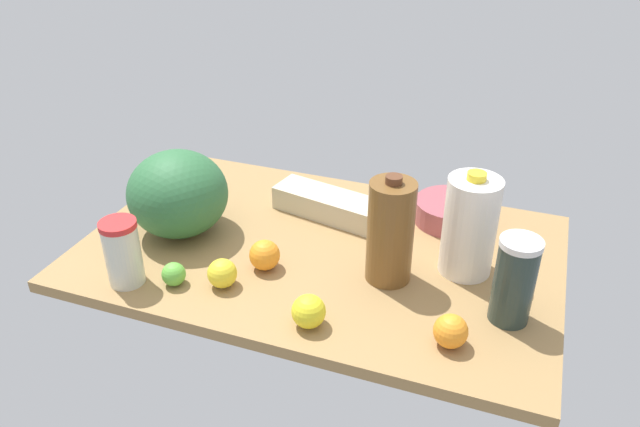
{
  "coord_description": "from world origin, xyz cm",
  "views": [
    {
      "loc": [
        46.25,
        -126.0,
        91.4
      ],
      "look_at": [
        0.0,
        0.0,
        13.0
      ],
      "focal_mm": 35.0,
      "sensor_mm": 36.0,
      "label": 1
    }
  ],
  "objects_px": {
    "tumbler_cup": "(123,252)",
    "chocolate_milk_jug": "(390,232)",
    "lemon_far_back": "(309,311)",
    "lime_by_jug": "(174,274)",
    "milk_jug": "(470,226)",
    "orange_loose": "(265,255)",
    "lemon_near_front": "(222,273)",
    "egg_carton": "(331,205)",
    "watermelon": "(178,194)",
    "mixing_bowl": "(450,211)",
    "shaker_bottle": "(514,281)",
    "orange_beside_bowl": "(451,331)"
  },
  "relations": [
    {
      "from": "milk_jug",
      "to": "shaker_bottle",
      "type": "bearing_deg",
      "value": -51.96
    },
    {
      "from": "milk_jug",
      "to": "watermelon",
      "type": "relative_size",
      "value": 1.01
    },
    {
      "from": "chocolate_milk_jug",
      "to": "lemon_far_back",
      "type": "relative_size",
      "value": 3.64
    },
    {
      "from": "shaker_bottle",
      "to": "lemon_far_back",
      "type": "distance_m",
      "value": 0.44
    },
    {
      "from": "orange_beside_bowl",
      "to": "lime_by_jug",
      "type": "bearing_deg",
      "value": -178.74
    },
    {
      "from": "watermelon",
      "to": "orange_loose",
      "type": "distance_m",
      "value": 0.3
    },
    {
      "from": "milk_jug",
      "to": "orange_loose",
      "type": "xyz_separation_m",
      "value": [
        -0.46,
        -0.16,
        -0.09
      ]
    },
    {
      "from": "lemon_near_front",
      "to": "egg_carton",
      "type": "bearing_deg",
      "value": 71.85
    },
    {
      "from": "tumbler_cup",
      "to": "chocolate_milk_jug",
      "type": "distance_m",
      "value": 0.62
    },
    {
      "from": "orange_loose",
      "to": "orange_beside_bowl",
      "type": "bearing_deg",
      "value": -14.21
    },
    {
      "from": "egg_carton",
      "to": "lemon_near_front",
      "type": "relative_size",
      "value": 4.67
    },
    {
      "from": "egg_carton",
      "to": "orange_loose",
      "type": "relative_size",
      "value": 4.33
    },
    {
      "from": "tumbler_cup",
      "to": "milk_jug",
      "type": "xyz_separation_m",
      "value": [
        0.74,
        0.32,
        0.04
      ]
    },
    {
      "from": "chocolate_milk_jug",
      "to": "mixing_bowl",
      "type": "bearing_deg",
      "value": 73.25
    },
    {
      "from": "chocolate_milk_jug",
      "to": "orange_loose",
      "type": "distance_m",
      "value": 0.31
    },
    {
      "from": "lime_by_jug",
      "to": "egg_carton",
      "type": "bearing_deg",
      "value": 60.8
    },
    {
      "from": "shaker_bottle",
      "to": "lemon_near_front",
      "type": "xyz_separation_m",
      "value": [
        -0.64,
        -0.11,
        -0.07
      ]
    },
    {
      "from": "chocolate_milk_jug",
      "to": "lemon_near_front",
      "type": "height_order",
      "value": "chocolate_milk_jug"
    },
    {
      "from": "shaker_bottle",
      "to": "egg_carton",
      "type": "relative_size",
      "value": 0.62
    },
    {
      "from": "mixing_bowl",
      "to": "lemon_near_front",
      "type": "distance_m",
      "value": 0.65
    },
    {
      "from": "tumbler_cup",
      "to": "orange_loose",
      "type": "height_order",
      "value": "tumbler_cup"
    },
    {
      "from": "watermelon",
      "to": "mixing_bowl",
      "type": "distance_m",
      "value": 0.73
    },
    {
      "from": "milk_jug",
      "to": "orange_loose",
      "type": "bearing_deg",
      "value": -160.67
    },
    {
      "from": "milk_jug",
      "to": "chocolate_milk_jug",
      "type": "bearing_deg",
      "value": -150.78
    },
    {
      "from": "tumbler_cup",
      "to": "watermelon",
      "type": "relative_size",
      "value": 0.63
    },
    {
      "from": "watermelon",
      "to": "tumbler_cup",
      "type": "bearing_deg",
      "value": -90.63
    },
    {
      "from": "mixing_bowl",
      "to": "tumbler_cup",
      "type": "bearing_deg",
      "value": -141.0
    },
    {
      "from": "chocolate_milk_jug",
      "to": "lemon_near_front",
      "type": "relative_size",
      "value": 3.88
    },
    {
      "from": "orange_loose",
      "to": "orange_beside_bowl",
      "type": "relative_size",
      "value": 1.05
    },
    {
      "from": "milk_jug",
      "to": "lemon_near_front",
      "type": "relative_size",
      "value": 3.78
    },
    {
      "from": "orange_loose",
      "to": "milk_jug",
      "type": "bearing_deg",
      "value": 19.33
    },
    {
      "from": "egg_carton",
      "to": "tumbler_cup",
      "type": "bearing_deg",
      "value": -115.81
    },
    {
      "from": "watermelon",
      "to": "mixing_bowl",
      "type": "bearing_deg",
      "value": 24.09
    },
    {
      "from": "tumbler_cup",
      "to": "egg_carton",
      "type": "bearing_deg",
      "value": 52.6
    },
    {
      "from": "tumbler_cup",
      "to": "mixing_bowl",
      "type": "xyz_separation_m",
      "value": [
        0.67,
        0.54,
        -0.05
      ]
    },
    {
      "from": "tumbler_cup",
      "to": "shaker_bottle",
      "type": "bearing_deg",
      "value": 11.33
    },
    {
      "from": "lemon_near_front",
      "to": "orange_beside_bowl",
      "type": "distance_m",
      "value": 0.53
    },
    {
      "from": "milk_jug",
      "to": "orange_beside_bowl",
      "type": "distance_m",
      "value": 0.29
    },
    {
      "from": "lemon_near_front",
      "to": "lime_by_jug",
      "type": "relative_size",
      "value": 1.23
    },
    {
      "from": "lime_by_jug",
      "to": "orange_loose",
      "type": "height_order",
      "value": "orange_loose"
    },
    {
      "from": "milk_jug",
      "to": "chocolate_milk_jug",
      "type": "relative_size",
      "value": 0.97
    },
    {
      "from": "lemon_far_back",
      "to": "lime_by_jug",
      "type": "height_order",
      "value": "lemon_far_back"
    },
    {
      "from": "mixing_bowl",
      "to": "orange_beside_bowl",
      "type": "relative_size",
      "value": 2.69
    },
    {
      "from": "tumbler_cup",
      "to": "chocolate_milk_jug",
      "type": "xyz_separation_m",
      "value": [
        0.57,
        0.23,
        0.04
      ]
    },
    {
      "from": "mixing_bowl",
      "to": "lemon_far_back",
      "type": "distance_m",
      "value": 0.58
    },
    {
      "from": "orange_loose",
      "to": "lemon_far_back",
      "type": "bearing_deg",
      "value": -42.49
    },
    {
      "from": "lemon_far_back",
      "to": "lime_by_jug",
      "type": "xyz_separation_m",
      "value": [
        -0.35,
        0.03,
        -0.01
      ]
    },
    {
      "from": "shaker_bottle",
      "to": "lemon_far_back",
      "type": "height_order",
      "value": "shaker_bottle"
    },
    {
      "from": "egg_carton",
      "to": "mixing_bowl",
      "type": "xyz_separation_m",
      "value": [
        0.32,
        0.08,
        -0.0
      ]
    },
    {
      "from": "lemon_far_back",
      "to": "orange_loose",
      "type": "relative_size",
      "value": 0.99
    }
  ]
}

